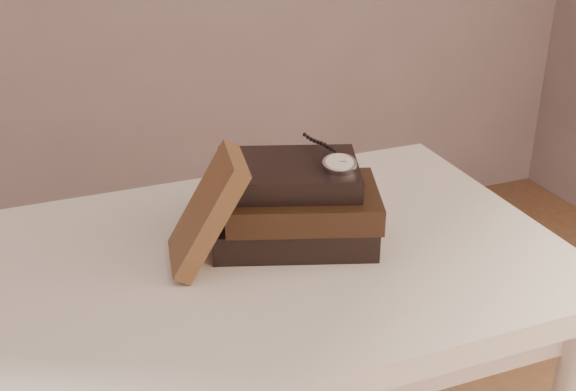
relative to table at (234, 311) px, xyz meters
name	(u,v)px	position (x,y,z in m)	size (l,w,h in m)	color
table	(234,311)	(0.00, 0.00, 0.00)	(1.00, 0.60, 0.75)	silver
book_stack	(295,205)	(0.11, 0.03, 0.15)	(0.29, 0.24, 0.12)	black
journal	(207,211)	(-0.03, 0.00, 0.18)	(0.03, 0.11, 0.18)	#492E1C
pocket_watch	(338,162)	(0.17, 0.00, 0.22)	(0.07, 0.16, 0.02)	silver
eyeglasses	(238,176)	(0.06, 0.14, 0.16)	(0.14, 0.15, 0.05)	silver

